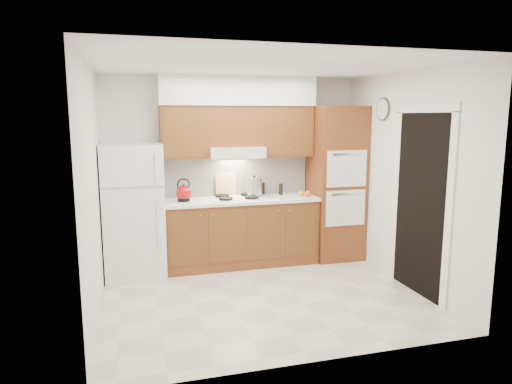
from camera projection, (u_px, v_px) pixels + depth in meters
The scene contains 26 objects.
floor at pixel (263, 296), 5.29m from camera, with size 3.60×3.60×0.00m, color beige.
ceiling at pixel (264, 65), 4.87m from camera, with size 3.60×3.60×0.00m, color white.
wall_back at pixel (234, 170), 6.51m from camera, with size 3.60×0.02×2.60m, color white.
wall_left at pixel (93, 192), 4.61m from camera, with size 0.02×3.00×2.60m, color white.
wall_right at pixel (405, 179), 5.55m from camera, with size 0.02×3.00×2.60m, color white.
fridge at pixel (134, 211), 5.87m from camera, with size 0.75×0.72×1.72m, color white.
base_cabinets at pixel (241, 233), 6.37m from camera, with size 2.11×0.60×0.90m, color brown.
countertop at pixel (241, 200), 6.28m from camera, with size 2.13×0.62×0.04m, color white.
backsplash at pixel (236, 176), 6.51m from camera, with size 2.11×0.03×0.56m, color white.
oven_cabinet at pixel (336, 183), 6.61m from camera, with size 0.70×0.65×2.20m, color brown.
upper_cab_left at pixel (184, 132), 6.07m from camera, with size 0.63×0.33×0.70m, color brown.
upper_cab_right at pixel (285, 131), 6.45m from camera, with size 0.73×0.33×0.70m, color brown.
range_hood at pixel (235, 152), 6.24m from camera, with size 0.75×0.45×0.15m, color silver.
upper_cab_over_hood at pixel (234, 126), 6.24m from camera, with size 0.75×0.33×0.55m, color brown.
soffit at pixel (238, 91), 6.16m from camera, with size 2.13×0.36×0.40m, color silver.
cooktop at pixel (237, 198), 6.28m from camera, with size 0.74×0.50×0.01m, color white.
doorway at pixel (420, 205), 5.26m from camera, with size 0.02×0.90×2.10m, color black.
wall_clock at pixel (383, 109), 5.93m from camera, with size 0.30×0.30×0.02m, color #3F3833.
kettle at pixel (184, 193), 6.05m from camera, with size 0.21×0.21×0.21m, color maroon.
cutting_board at pixel (226, 182), 6.45m from camera, with size 0.29×0.02×0.39m, color tan.
stock_pot at pixel (254, 186), 6.39m from camera, with size 0.23×0.23×0.24m, color silver.
condiment_a at pixel (257, 188), 6.48m from camera, with size 0.06×0.06×0.22m, color black.
condiment_b at pixel (263, 188), 6.61m from camera, with size 0.05×0.05×0.17m, color black.
condiment_c at pixel (281, 189), 6.58m from camera, with size 0.06×0.06×0.16m, color black.
orange_near at pixel (308, 193), 6.44m from camera, with size 0.09×0.09×0.09m, color #DE5E0B.
orange_far at pixel (301, 193), 6.47m from camera, with size 0.07×0.07×0.07m, color #FF9A0D.
Camera 1 is at (-1.41, -4.82, 2.06)m, focal length 32.00 mm.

